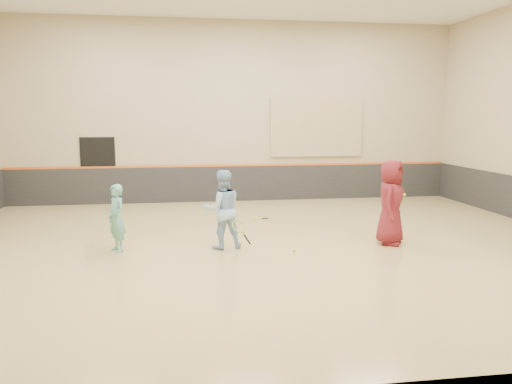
{
  "coord_description": "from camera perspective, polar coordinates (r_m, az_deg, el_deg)",
  "views": [
    {
      "loc": [
        -1.76,
        -10.78,
        2.87
      ],
      "look_at": [
        -0.12,
        0.4,
        1.15
      ],
      "focal_mm": 35.0,
      "sensor_mm": 36.0,
      "label": 1
    }
  ],
  "objects": [
    {
      "name": "girl",
      "position": [
        11.04,
        -15.65,
        -2.89
      ],
      "size": [
        0.57,
        0.63,
        1.45
      ],
      "primitive_type": "imported",
      "rotation": [
        0.0,
        0.0,
        -1.01
      ],
      "color": "#67B2AD",
      "rests_on": "floor"
    },
    {
      "name": "wainscot_back",
      "position": [
        16.99,
        -2.34,
        0.98
      ],
      "size": [
        14.9,
        0.04,
        1.2
      ],
      "primitive_type": "cube",
      "color": "#232326",
      "rests_on": "floor"
    },
    {
      "name": "ball_in_hand",
      "position": [
        11.44,
        16.59,
        -0.31
      ],
      "size": [
        0.07,
        0.07,
        0.07
      ],
      "primitive_type": "sphere",
      "color": "#CCE735",
      "rests_on": "young_man"
    },
    {
      "name": "ball_beside_spare",
      "position": [
        14.95,
        -4.47,
        -2.3
      ],
      "size": [
        0.07,
        0.07,
        0.07
      ],
      "primitive_type": "sphere",
      "color": "#C9E234",
      "rests_on": "floor"
    },
    {
      "name": "ball_under_racket",
      "position": [
        10.75,
        4.38,
        -6.67
      ],
      "size": [
        0.07,
        0.07,
        0.07
      ],
      "primitive_type": "sphere",
      "color": "#C1D030",
      "rests_on": "floor"
    },
    {
      "name": "room",
      "position": [
        11.11,
        0.89,
        -2.01
      ],
      "size": [
        15.04,
        12.04,
        6.22
      ],
      "color": "tan",
      "rests_on": "ground"
    },
    {
      "name": "young_man",
      "position": [
        11.6,
        15.14,
        -1.14
      ],
      "size": [
        1.01,
        1.12,
        1.91
      ],
      "primitive_type": "imported",
      "rotation": [
        0.0,
        0.0,
        1.01
      ],
      "color": "maroon",
      "rests_on": "floor"
    },
    {
      "name": "spare_racket",
      "position": [
        14.09,
        0.15,
        -2.83
      ],
      "size": [
        0.68,
        0.68,
        0.13
      ],
      "primitive_type": null,
      "color": "#B0C82C",
      "rests_on": "floor"
    },
    {
      "name": "acoustic_panel",
      "position": [
        17.34,
        6.94,
        7.38
      ],
      "size": [
        3.2,
        0.08,
        2.0
      ],
      "primitive_type": "cube",
      "color": "tan",
      "rests_on": "wall_back"
    },
    {
      "name": "accent_stripe",
      "position": [
        16.91,
        -2.35,
        3.05
      ],
      "size": [
        14.9,
        0.03,
        0.06
      ],
      "primitive_type": "cube",
      "color": "#D85914",
      "rests_on": "wall_back"
    },
    {
      "name": "doorway",
      "position": [
        17.07,
        -17.56,
        2.31
      ],
      "size": [
        1.1,
        0.05,
        2.2
      ],
      "primitive_type": "cube",
      "color": "black",
      "rests_on": "floor"
    },
    {
      "name": "held_racket",
      "position": [
        10.56,
        -1.97,
        -3.95
      ],
      "size": [
        0.56,
        0.56,
        0.58
      ],
      "primitive_type": null,
      "color": "#94BA28",
      "rests_on": "instructor"
    },
    {
      "name": "instructor",
      "position": [
        10.87,
        -3.87,
        -2.0
      ],
      "size": [
        0.93,
        0.78,
        1.73
      ],
      "primitive_type": "imported",
      "rotation": [
        0.0,
        0.0,
        3.3
      ],
      "color": "#9CC4F1",
      "rests_on": "floor"
    }
  ]
}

